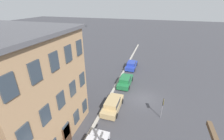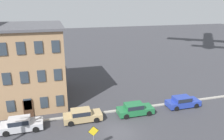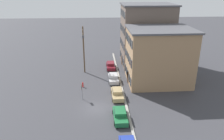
# 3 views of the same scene
# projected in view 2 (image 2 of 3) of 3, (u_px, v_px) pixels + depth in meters

# --- Properties ---
(ground_plane) EXTENTS (200.00, 200.00, 0.00)m
(ground_plane) POSITION_uv_depth(u_px,v_px,m) (118.00, 132.00, 23.15)
(ground_plane) COLOR #38383D
(kerb_strip) EXTENTS (56.00, 0.36, 0.16)m
(kerb_strip) POSITION_uv_depth(u_px,v_px,m) (108.00, 112.00, 27.27)
(kerb_strip) COLOR #9E998E
(kerb_strip) RESTS_ON ground_plane
(apartment_midblock) EXTENTS (9.75, 11.79, 10.38)m
(apartment_midblock) POSITION_uv_depth(u_px,v_px,m) (28.00, 63.00, 29.89)
(apartment_midblock) COLOR #9E7A56
(apartment_midblock) RESTS_ON ground_plane
(car_silver) EXTENTS (4.40, 1.92, 1.43)m
(car_silver) POSITION_uv_depth(u_px,v_px,m) (21.00, 124.00, 23.33)
(car_silver) COLOR #B7B7BC
(car_silver) RESTS_ON ground_plane
(car_tan) EXTENTS (4.40, 1.92, 1.43)m
(car_tan) POSITION_uv_depth(u_px,v_px,m) (82.00, 115.00, 25.17)
(car_tan) COLOR tan
(car_tan) RESTS_ON ground_plane
(car_green) EXTENTS (4.40, 1.92, 1.43)m
(car_green) POSITION_uv_depth(u_px,v_px,m) (135.00, 109.00, 26.65)
(car_green) COLOR #1E6638
(car_green) RESTS_ON ground_plane
(car_blue) EXTENTS (4.40, 1.92, 1.43)m
(car_blue) POSITION_uv_depth(u_px,v_px,m) (183.00, 101.00, 28.61)
(car_blue) COLOR #233899
(car_blue) RESTS_ON ground_plane
(caution_sign) EXTENTS (1.03, 0.08, 2.69)m
(caution_sign) POSITION_uv_depth(u_px,v_px,m) (94.00, 135.00, 19.60)
(caution_sign) COLOR slate
(caution_sign) RESTS_ON ground_plane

